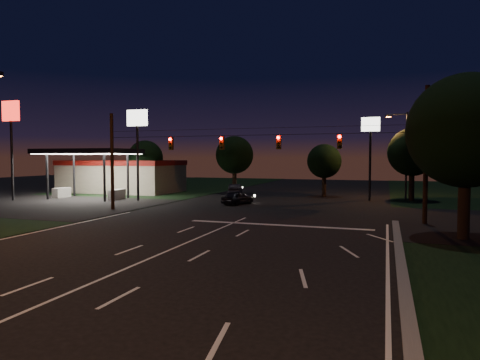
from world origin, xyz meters
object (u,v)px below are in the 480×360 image
at_px(car_oncoming_a, 238,198).
at_px(car_oncoming_b, 236,189).
at_px(utility_pole_right, 425,224).
at_px(tree_right_near, 466,132).

bearing_deg(car_oncoming_a, car_oncoming_b, -53.49).
xyz_separation_m(car_oncoming_a, car_oncoming_b, (-3.72, 9.90, 0.00)).
xyz_separation_m(utility_pole_right, car_oncoming_b, (-19.19, 17.11, 0.62)).
relative_size(tree_right_near, car_oncoming_b, 2.31).
relative_size(utility_pole_right, car_oncoming_b, 2.38).
xyz_separation_m(utility_pole_right, tree_right_near, (1.53, -4.83, 5.68)).
bearing_deg(utility_pole_right, car_oncoming_a, 155.03).
bearing_deg(utility_pole_right, tree_right_near, -72.47).
height_order(tree_right_near, car_oncoming_a, tree_right_near).
xyz_separation_m(tree_right_near, car_oncoming_a, (-17.00, 12.04, -5.05)).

